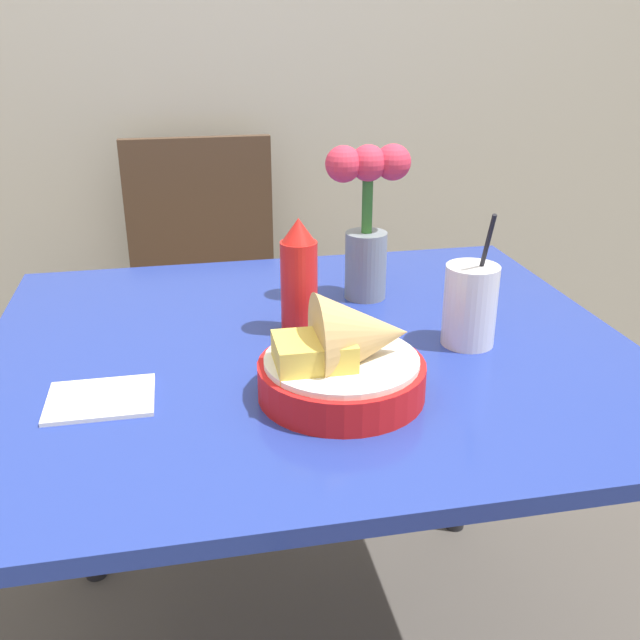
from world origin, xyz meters
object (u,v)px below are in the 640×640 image
(food_basket, at_px, (347,360))
(flower_vase, at_px, (367,214))
(chair_far_window, at_px, (205,283))
(ketchup_bottle, at_px, (299,278))
(drink_cup, at_px, (470,308))

(food_basket, bearing_deg, flower_vase, 71.55)
(chair_far_window, distance_m, food_basket, 1.08)
(chair_far_window, xyz_separation_m, ketchup_bottle, (0.12, -0.81, 0.29))
(chair_far_window, relative_size, ketchup_bottle, 4.82)
(food_basket, bearing_deg, drink_cup, 29.25)
(ketchup_bottle, bearing_deg, flower_vase, 41.87)
(food_basket, relative_size, ketchup_bottle, 1.19)
(food_basket, height_order, flower_vase, flower_vase)
(chair_far_window, distance_m, flower_vase, 0.81)
(chair_far_window, bearing_deg, flower_vase, -68.41)
(flower_vase, bearing_deg, ketchup_bottle, -138.13)
(food_basket, relative_size, flower_vase, 0.82)
(food_basket, distance_m, drink_cup, 0.26)
(chair_far_window, height_order, food_basket, chair_far_window)
(food_basket, xyz_separation_m, flower_vase, (0.12, 0.36, 0.10))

